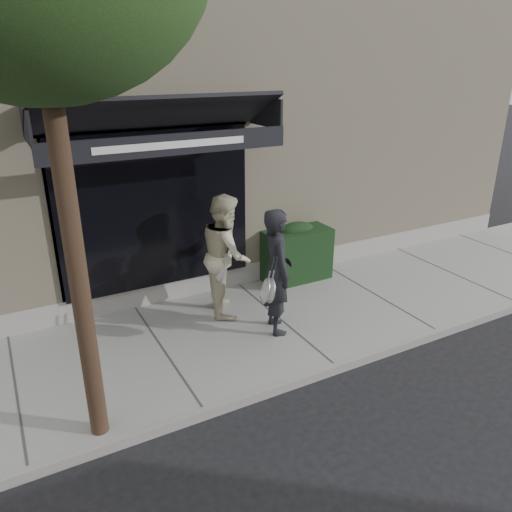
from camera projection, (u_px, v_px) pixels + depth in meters
ground at (279, 324)px, 8.31m from camera, size 80.00×80.00×0.00m
sidewalk at (279, 321)px, 8.28m from camera, size 20.00×3.00×0.12m
curb at (336, 368)px, 7.02m from camera, size 20.00×0.10×0.14m
building_facade at (169, 123)px, 11.33m from camera, size 14.30×8.04×5.64m
hedge at (295, 252)px, 9.57m from camera, size 1.30×0.70×1.14m
pedestrian_front at (277, 272)px, 7.57m from camera, size 0.83×0.93×1.98m
pedestrian_back at (226, 254)px, 8.18m from camera, size 1.05×1.18×2.02m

